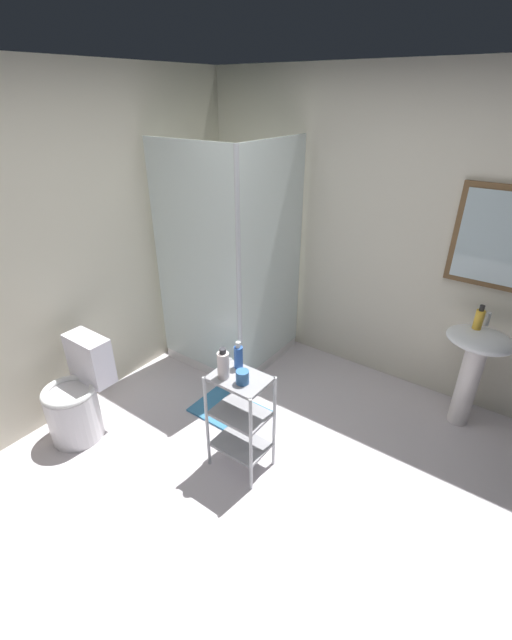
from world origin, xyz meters
The scene contains 13 objects.
ground_plane centered at (0.00, 0.00, -0.01)m, with size 4.20×4.20×0.02m, color silver.
wall_back centered at (0.01, 1.85, 1.25)m, with size 4.20×0.14×2.50m.
wall_left centered at (-1.85, 0.00, 1.25)m, with size 0.10×4.20×2.50m, color beige.
shower_stall centered at (-1.18, 1.18, 0.46)m, with size 0.92×0.92×2.00m.
pedestal_sink centered at (0.80, 1.52, 0.58)m, with size 0.46×0.37×0.81m.
sink_faucet centered at (0.80, 1.64, 0.86)m, with size 0.03×0.03×0.10m, color silver.
toilet centered at (-1.48, -0.28, 0.31)m, with size 0.37×0.49×0.76m.
storage_cart centered at (-0.31, 0.17, 0.44)m, with size 0.38×0.28×0.74m.
hand_soap_bottle centered at (0.75, 1.54, 0.89)m, with size 0.06×0.06×0.18m.
shampoo_bottle_blue centered at (-0.39, 0.25, 0.82)m, with size 0.06×0.06×0.19m.
lotion_bottle_white centered at (-0.40, 0.11, 0.83)m, with size 0.07×0.07×0.21m.
rinse_cup centered at (-0.26, 0.13, 0.78)m, with size 0.08×0.08×0.09m, color #3870B2.
bath_mat centered at (-0.71, 0.54, 0.01)m, with size 0.60×0.40×0.02m, color teal.
Camera 1 is at (1.02, -1.50, 2.30)m, focal length 23.80 mm.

